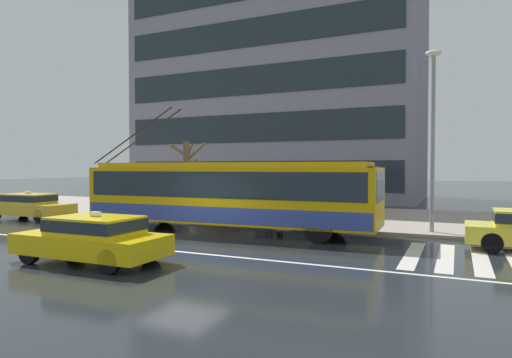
{
  "coord_description": "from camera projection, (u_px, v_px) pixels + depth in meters",
  "views": [
    {
      "loc": [
        8.4,
        -12.38,
        2.6
      ],
      "look_at": [
        0.98,
        3.71,
        2.12
      ],
      "focal_mm": 30.8,
      "sensor_mm": 36.0,
      "label": 1
    }
  ],
  "objects": [
    {
      "name": "pedestrian_approaching_curb",
      "position": [
        305.0,
        185.0,
        20.94
      ],
      "size": [
        1.5,
        1.5,
        2.0
      ],
      "color": "navy",
      "rests_on": "sidewalk_slab"
    },
    {
      "name": "trolleybus",
      "position": [
        228.0,
        194.0,
        17.57
      ],
      "size": [
        12.49,
        2.95,
        5.11
      ],
      "color": "#D9AA09",
      "rests_on": "ground_plane"
    },
    {
      "name": "street_lamp",
      "position": [
        433.0,
        125.0,
        16.56
      ],
      "size": [
        0.6,
        0.32,
        6.87
      ],
      "color": "gray",
      "rests_on": "sidewalk_slab"
    },
    {
      "name": "crosswalk_stripe_center",
      "position": [
        481.0,
        260.0,
        12.27
      ],
      "size": [
        0.44,
        4.4,
        0.01
      ],
      "primitive_type": "cube",
      "color": "beige",
      "rests_on": "ground_plane"
    },
    {
      "name": "street_tree_bare",
      "position": [
        187.0,
        172.0,
        23.95
      ],
      "size": [
        0.96,
        2.33,
        3.87
      ],
      "color": "brown",
      "rests_on": "sidewalk_slab"
    },
    {
      "name": "pedestrian_at_shelter",
      "position": [
        266.0,
        185.0,
        21.16
      ],
      "size": [
        1.39,
        1.39,
        1.98
      ],
      "color": "#2C3345",
      "rests_on": "sidewalk_slab"
    },
    {
      "name": "pedestrian_walking_past",
      "position": [
        278.0,
        190.0,
        18.94
      ],
      "size": [
        1.22,
        1.22,
        1.88
      ],
      "color": "black",
      "rests_on": "sidewalk_slab"
    },
    {
      "name": "taxi_queued_behind_bus",
      "position": [
        30.0,
        205.0,
        22.02
      ],
      "size": [
        4.5,
        1.96,
        1.39
      ],
      "color": "yellow",
      "rests_on": "ground_plane"
    },
    {
      "name": "ground_plane",
      "position": [
        184.0,
        244.0,
        14.82
      ],
      "size": [
        160.0,
        160.0,
        0.0
      ],
      "primitive_type": "plane",
      "color": "#22262B"
    },
    {
      "name": "crosswalk_stripe_edge_near",
      "position": [
        413.0,
        254.0,
        13.03
      ],
      "size": [
        0.44,
        4.4,
        0.01
      ],
      "primitive_type": "cube",
      "color": "beige",
      "rests_on": "ground_plane"
    },
    {
      "name": "office_tower_corner_left",
      "position": [
        280.0,
        71.0,
        38.54
      ],
      "size": [
        23.98,
        12.05,
        22.12
      ],
      "color": "gray",
      "rests_on": "ground_plane"
    },
    {
      "name": "bus_shelter",
      "position": [
        215.0,
        178.0,
        21.79
      ],
      "size": [
        4.12,
        1.87,
        2.51
      ],
      "color": "gray",
      "rests_on": "sidewalk_slab"
    },
    {
      "name": "pedestrian_waiting_by_pole",
      "position": [
        271.0,
        188.0,
        20.35
      ],
      "size": [
        1.07,
        1.07,
        1.9
      ],
      "color": "navy",
      "rests_on": "sidewalk_slab"
    },
    {
      "name": "crosswalk_stripe_inner_a",
      "position": [
        446.0,
        257.0,
        12.65
      ],
      "size": [
        0.44,
        4.4,
        0.01
      ],
      "primitive_type": "cube",
      "color": "beige",
      "rests_on": "ground_plane"
    },
    {
      "name": "taxi_oncoming_near",
      "position": [
        93.0,
        237.0,
        11.9
      ],
      "size": [
        4.23,
        1.86,
        1.39
      ],
      "color": "yellow",
      "rests_on": "ground_plane"
    },
    {
      "name": "lane_centre_line",
      "position": [
        162.0,
        250.0,
        13.73
      ],
      "size": [
        72.0,
        0.14,
        0.01
      ],
      "primitive_type": "cube",
      "color": "silver",
      "rests_on": "ground_plane"
    },
    {
      "name": "sidewalk_slab",
      "position": [
        286.0,
        214.0,
        23.62
      ],
      "size": [
        80.0,
        10.0,
        0.14
      ],
      "primitive_type": "cube",
      "color": "gray",
      "rests_on": "ground_plane"
    }
  ]
}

